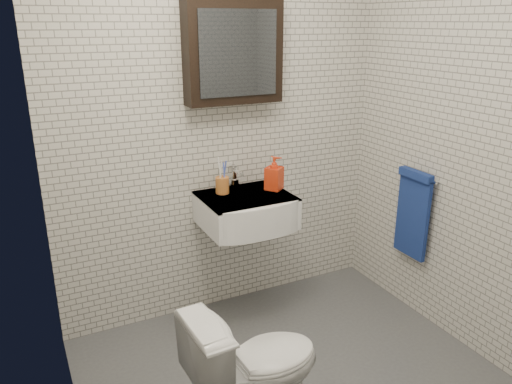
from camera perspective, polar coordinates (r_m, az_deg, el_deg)
room_shell at (r=2.27m, az=6.04°, el=8.36°), size 2.22×2.02×2.51m
washbasin at (r=3.11m, az=-0.88°, el=-2.23°), size 0.55×0.50×0.20m
faucet at (r=3.22m, az=-2.41°, el=1.58°), size 0.06×0.20×0.15m
mirror_cabinet at (r=3.08m, az=-2.59°, el=15.61°), size 0.60×0.15×0.60m
towel_rail at (r=3.37m, az=17.52°, el=-2.00°), size 0.09×0.30×0.58m
toothbrush_cup at (r=3.14m, az=-3.88°, el=0.89°), size 0.09×0.09×0.23m
soap_bottle at (r=3.19m, az=2.09°, el=2.18°), size 0.14×0.14×0.22m
toilet at (r=2.50m, az=-0.13°, el=-19.32°), size 0.66×0.40×0.66m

